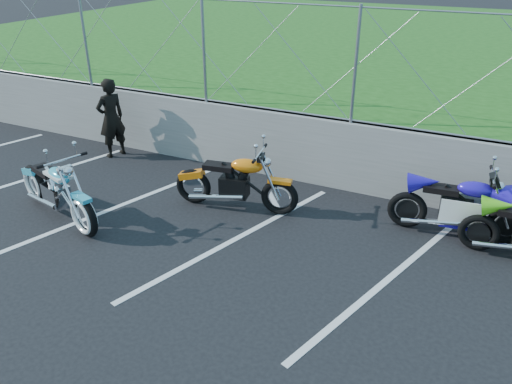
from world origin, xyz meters
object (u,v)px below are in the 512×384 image
at_px(cruiser_turquoise, 58,192).
at_px(naked_orange, 237,184).
at_px(person_standing, 111,118).
at_px(sportbike_blue, 459,209).

height_order(cruiser_turquoise, naked_orange, cruiser_turquoise).
bearing_deg(person_standing, cruiser_turquoise, 40.89).
bearing_deg(person_standing, naked_orange, 93.39).
xyz_separation_m(naked_orange, person_standing, (-3.55, 1.01, 0.38)).
bearing_deg(cruiser_turquoise, naked_orange, 50.09).
height_order(naked_orange, sportbike_blue, naked_orange).
height_order(cruiser_turquoise, sportbike_blue, cruiser_turquoise).
relative_size(sportbike_blue, person_standing, 1.24).
distance_m(cruiser_turquoise, sportbike_blue, 6.48).
relative_size(cruiser_turquoise, person_standing, 1.37).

